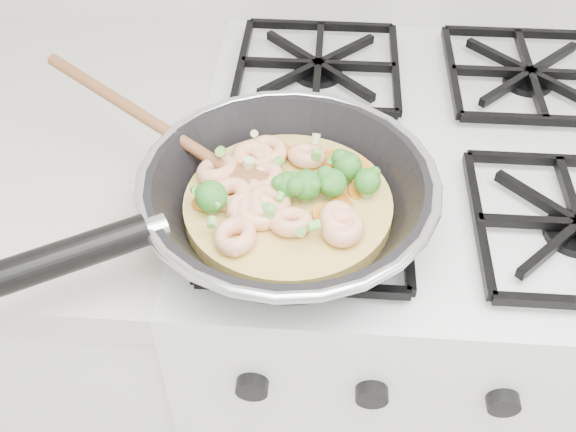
{
  "coord_description": "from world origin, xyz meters",
  "views": [
    {
      "loc": [
        -0.13,
        1.01,
        1.46
      ],
      "look_at": [
        -0.17,
        1.53,
        0.93
      ],
      "focal_mm": 42.44,
      "sensor_mm": 36.0,
      "label": 1
    }
  ],
  "objects": [
    {
      "name": "stove",
      "position": [
        0.0,
        1.7,
        0.46
      ],
      "size": [
        0.6,
        0.6,
        0.92
      ],
      "color": "white",
      "rests_on": "ground"
    },
    {
      "name": "skillet",
      "position": [
        -0.18,
        1.53,
        0.96
      ],
      "size": [
        0.45,
        0.34,
        0.1
      ],
      "rotation": [
        0.0,
        0.0,
        0.1
      ],
      "color": "black",
      "rests_on": "stove"
    }
  ]
}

